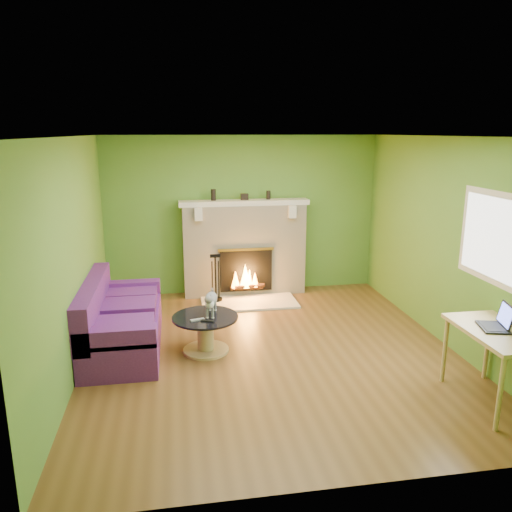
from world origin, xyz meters
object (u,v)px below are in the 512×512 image
(coffee_table, at_px, (206,331))
(desk, at_px, (497,339))
(sofa, at_px, (119,322))
(cat, at_px, (211,302))

(coffee_table, distance_m, desk, 3.24)
(sofa, height_order, cat, sofa)
(desk, bearing_deg, cat, 147.26)
(sofa, bearing_deg, cat, -11.96)
(coffee_table, relative_size, desk, 0.77)
(sofa, relative_size, cat, 3.67)
(coffee_table, relative_size, cat, 1.53)
(sofa, distance_m, desk, 4.29)
(coffee_table, height_order, cat, cat)
(sofa, height_order, desk, sofa)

